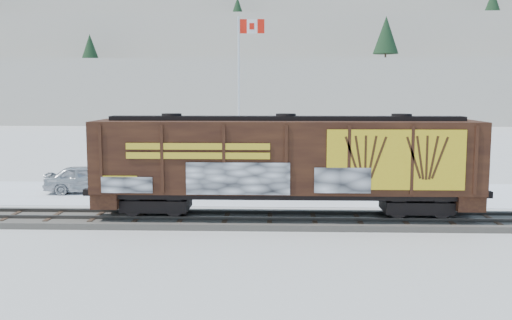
{
  "coord_description": "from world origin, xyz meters",
  "views": [
    {
      "loc": [
        0.26,
        -25.74,
        5.97
      ],
      "look_at": [
        -0.74,
        3.0,
        2.56
      ],
      "focal_mm": 40.0,
      "sensor_mm": 36.0,
      "label": 1
    }
  ],
  "objects_px": {
    "flagpole": "(240,117)",
    "car_silver": "(87,179)",
    "car_dark": "(312,184)",
    "hopper_railcar": "(286,160)",
    "car_white": "(230,177)"
  },
  "relations": [
    {
      "from": "car_dark",
      "to": "car_silver",
      "type": "bearing_deg",
      "value": 81.83
    },
    {
      "from": "car_silver",
      "to": "car_dark",
      "type": "relative_size",
      "value": 1.05
    },
    {
      "from": "hopper_railcar",
      "to": "car_silver",
      "type": "distance_m",
      "value": 14.02
    },
    {
      "from": "hopper_railcar",
      "to": "car_white",
      "type": "bearing_deg",
      "value": 111.18
    },
    {
      "from": "flagpole",
      "to": "car_silver",
      "type": "distance_m",
      "value": 12.3
    },
    {
      "from": "flagpole",
      "to": "car_silver",
      "type": "height_order",
      "value": "flagpole"
    },
    {
      "from": "flagpole",
      "to": "car_white",
      "type": "bearing_deg",
      "value": -91.21
    },
    {
      "from": "hopper_railcar",
      "to": "car_white",
      "type": "xyz_separation_m",
      "value": [
        -3.18,
        8.2,
        -2.03
      ]
    },
    {
      "from": "hopper_railcar",
      "to": "flagpole",
      "type": "xyz_separation_m",
      "value": [
        -3.02,
        15.53,
        1.26
      ]
    },
    {
      "from": "flagpole",
      "to": "hopper_railcar",
      "type": "bearing_deg",
      "value": -78.98
    },
    {
      "from": "flagpole",
      "to": "car_silver",
      "type": "relative_size",
      "value": 2.33
    },
    {
      "from": "car_white",
      "to": "car_dark",
      "type": "bearing_deg",
      "value": -120.75
    },
    {
      "from": "car_silver",
      "to": "car_white",
      "type": "bearing_deg",
      "value": -91.83
    },
    {
      "from": "car_white",
      "to": "car_dark",
      "type": "xyz_separation_m",
      "value": [
        4.82,
        -1.35,
        -0.19
      ]
    },
    {
      "from": "hopper_railcar",
      "to": "car_silver",
      "type": "height_order",
      "value": "hopper_railcar"
    }
  ]
}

